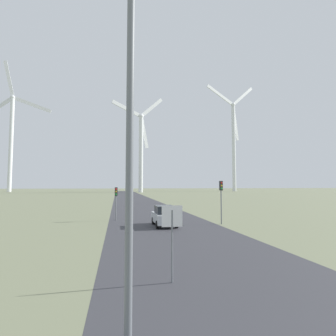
# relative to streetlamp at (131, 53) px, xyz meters

# --- Properties ---
(road_surface) EXTENTS (10.00, 240.00, 0.01)m
(road_surface) POSITION_rel_streetlamp_xyz_m (3.94, 42.35, -6.80)
(road_surface) COLOR #38383D
(road_surface) RESTS_ON ground
(streetlamp) EXTENTS (3.68, 0.32, 10.92)m
(streetlamp) POSITION_rel_streetlamp_xyz_m (0.00, 0.00, 0.00)
(streetlamp) COLOR slate
(streetlamp) RESTS_ON ground
(stop_sign_near) EXTENTS (0.81, 0.07, 2.88)m
(stop_sign_near) POSITION_rel_streetlamp_xyz_m (1.79, 3.74, -4.79)
(stop_sign_near) COLOR slate
(stop_sign_near) RESTS_ON ground
(traffic_light_post_near_left) EXTENTS (0.28, 0.34, 3.44)m
(traffic_light_post_near_left) POSITION_rel_streetlamp_xyz_m (-0.38, 21.71, -4.27)
(traffic_light_post_near_left) COLOR slate
(traffic_light_post_near_left) RESTS_ON ground
(traffic_light_post_near_right) EXTENTS (0.28, 0.34, 4.06)m
(traffic_light_post_near_right) POSITION_rel_streetlamp_xyz_m (9.39, 17.30, -3.83)
(traffic_light_post_near_right) COLOR slate
(traffic_light_post_near_right) RESTS_ON ground
(car_approaching) EXTENTS (1.88, 4.12, 1.83)m
(car_approaching) POSITION_rel_streetlamp_xyz_m (3.92, 17.22, -5.89)
(car_approaching) COLOR #B7BCC1
(car_approaching) RESTS_ON ground
(wind_turbine_far_left) EXTENTS (36.58, 5.09, 74.57)m
(wind_turbine_far_left) POSITION_rel_streetlamp_xyz_m (-59.31, 154.00, 25.91)
(wind_turbine_far_left) COLOR silver
(wind_turbine_far_left) RESTS_ON ground
(wind_turbine_left) EXTENTS (27.12, 11.78, 51.32)m
(wind_turbine_left) POSITION_rel_streetlamp_xyz_m (11.52, 128.10, 17.70)
(wind_turbine_left) COLOR silver
(wind_turbine_left) RESTS_ON ground
(wind_turbine_center) EXTENTS (36.66, 14.64, 68.44)m
(wind_turbine_center) POSITION_rel_streetlamp_xyz_m (70.06, 143.38, 26.15)
(wind_turbine_center) COLOR silver
(wind_turbine_center) RESTS_ON ground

